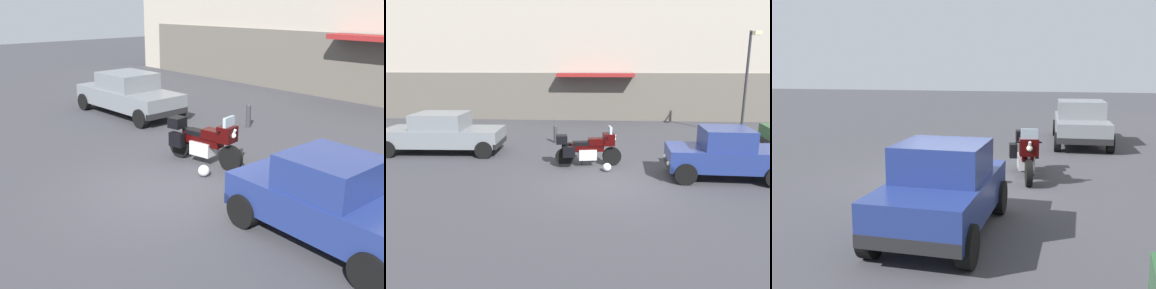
# 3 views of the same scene
# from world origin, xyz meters

# --- Properties ---
(ground_plane) EXTENTS (80.00, 80.00, 0.00)m
(ground_plane) POSITION_xyz_m (0.00, 0.00, 0.00)
(ground_plane) COLOR #38383D
(motorcycle) EXTENTS (2.25, 0.93, 1.36)m
(motorcycle) POSITION_xyz_m (-0.75, 1.74, 0.62)
(motorcycle) COLOR black
(motorcycle) RESTS_ON ground
(helmet) EXTENTS (0.28, 0.28, 0.28)m
(helmet) POSITION_xyz_m (-0.07, 1.14, 0.14)
(helmet) COLOR silver
(helmet) RESTS_ON ground
(car_sedan_far) EXTENTS (4.63, 2.05, 1.56)m
(car_sedan_far) POSITION_xyz_m (-6.41, 3.25, 0.78)
(car_sedan_far) COLOR slate
(car_sedan_far) RESTS_ON ground
(car_compact_side) EXTENTS (3.53, 1.82, 1.56)m
(car_compact_side) POSITION_xyz_m (3.46, 0.69, 0.77)
(car_compact_side) COLOR navy
(car_compact_side) RESTS_ON ground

